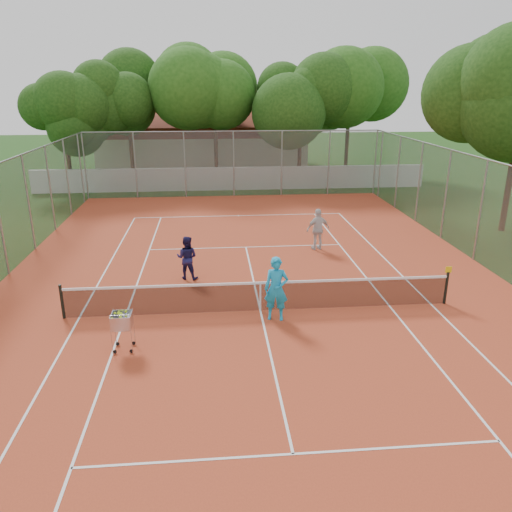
{
  "coord_description": "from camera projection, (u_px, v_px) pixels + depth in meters",
  "views": [
    {
      "loc": [
        -1.39,
        -14.04,
        6.68
      ],
      "look_at": [
        0.0,
        1.5,
        1.3
      ],
      "focal_mm": 35.0,
      "sensor_mm": 36.0,
      "label": 1
    }
  ],
  "objects": [
    {
      "name": "player_far_right",
      "position": [
        318.0,
        229.0,
        20.98
      ],
      "size": [
        1.11,
        0.67,
        1.77
      ],
      "primitive_type": "imported",
      "rotation": [
        0.0,
        0.0,
        3.38
      ],
      "color": "silver",
      "rests_on": "court_pad"
    },
    {
      "name": "ground",
      "position": [
        260.0,
        311.0,
        15.51
      ],
      "size": [
        120.0,
        120.0,
        0.0
      ],
      "primitive_type": "plane",
      "color": "#16360E",
      "rests_on": "ground"
    },
    {
      "name": "court_pad",
      "position": [
        260.0,
        311.0,
        15.51
      ],
      "size": [
        18.0,
        34.0,
        0.02
      ],
      "primitive_type": "cube",
      "color": "#B04022",
      "rests_on": "ground"
    },
    {
      "name": "player_near",
      "position": [
        276.0,
        289.0,
        14.65
      ],
      "size": [
        0.79,
        0.6,
        1.94
      ],
      "primitive_type": "imported",
      "rotation": [
        0.0,
        0.0,
        -0.21
      ],
      "color": "#189BD1",
      "rests_on": "court_pad"
    },
    {
      "name": "boundary_wall",
      "position": [
        233.0,
        179.0,
        33.16
      ],
      "size": [
        26.0,
        0.3,
        1.5
      ],
      "primitive_type": "cube",
      "color": "silver",
      "rests_on": "ground"
    },
    {
      "name": "court_lines",
      "position": [
        260.0,
        310.0,
        15.5
      ],
      "size": [
        10.98,
        23.78,
        0.01
      ],
      "primitive_type": "cube",
      "color": "white",
      "rests_on": "court_pad"
    },
    {
      "name": "tennis_net",
      "position": [
        260.0,
        296.0,
        15.34
      ],
      "size": [
        11.88,
        0.1,
        0.98
      ],
      "primitive_type": "cube",
      "color": "black",
      "rests_on": "court_pad"
    },
    {
      "name": "ball_hopper",
      "position": [
        123.0,
        330.0,
        13.04
      ],
      "size": [
        0.57,
        0.57,
        1.14
      ],
      "primitive_type": "cube",
      "rotation": [
        0.0,
        0.0,
        -0.05
      ],
      "color": "#BABBC2",
      "rests_on": "court_pad"
    },
    {
      "name": "player_far_left",
      "position": [
        187.0,
        258.0,
        17.83
      ],
      "size": [
        0.9,
        0.78,
        1.59
      ],
      "primitive_type": "imported",
      "rotation": [
        0.0,
        0.0,
        2.88
      ],
      "color": "#1B1849",
      "rests_on": "court_pad"
    },
    {
      "name": "tropical_trees",
      "position": [
        230.0,
        110.0,
        34.6
      ],
      "size": [
        29.0,
        19.0,
        10.0
      ],
      "primitive_type": "cube",
      "color": "#15370D",
      "rests_on": "ground"
    },
    {
      "name": "clubhouse",
      "position": [
        203.0,
        141.0,
        41.93
      ],
      "size": [
        16.4,
        9.0,
        4.4
      ],
      "primitive_type": "cube",
      "color": "beige",
      "rests_on": "ground"
    },
    {
      "name": "perimeter_fence",
      "position": [
        260.0,
        250.0,
        14.86
      ],
      "size": [
        18.0,
        34.0,
        4.0
      ],
      "primitive_type": "cube",
      "color": "slate",
      "rests_on": "ground"
    }
  ]
}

